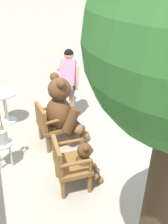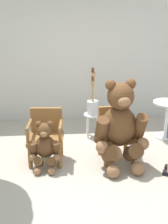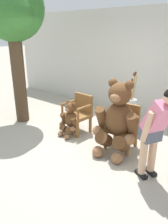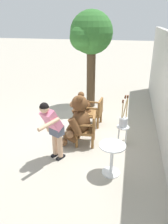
{
  "view_description": "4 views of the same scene",
  "coord_description": "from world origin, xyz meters",
  "px_view_note": "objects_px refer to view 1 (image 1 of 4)",
  "views": [
    {
      "loc": [
        -3.34,
        1.19,
        3.1
      ],
      "look_at": [
        0.22,
        -0.13,
        0.8
      ],
      "focal_mm": 40.0,
      "sensor_mm": 36.0,
      "label": 1
    },
    {
      "loc": [
        -0.32,
        -4.28,
        2.51
      ],
      "look_at": [
        0.03,
        0.17,
        0.92
      ],
      "focal_mm": 50.0,
      "sensor_mm": 36.0,
      "label": 2
    },
    {
      "loc": [
        2.47,
        -3.13,
        2.19
      ],
      "look_at": [
        -0.11,
        0.03,
        0.69
      ],
      "focal_mm": 35.0,
      "sensor_mm": 36.0,
      "label": 3
    },
    {
      "loc": [
        5.61,
        1.4,
        3.14
      ],
      "look_at": [
        -0.01,
        0.19,
        0.66
      ],
      "focal_mm": 35.0,
      "sensor_mm": 36.0,
      "label": 4
    }
  ],
  "objects_px": {
    "teddy_bear_large": "(63,111)",
    "person_visitor": "(68,80)",
    "wooden_chair_left": "(69,163)",
    "white_stool": "(3,148)",
    "round_side_table": "(5,104)",
    "wooden_chair_right": "(50,124)",
    "teddy_bear_small": "(86,163)",
    "brush_bucket": "(0,135)"
  },
  "relations": [
    {
      "from": "wooden_chair_left",
      "to": "white_stool",
      "type": "distance_m",
      "value": 1.26
    },
    {
      "from": "person_visitor",
      "to": "white_stool",
      "type": "xyz_separation_m",
      "value": [
        -1.18,
        1.55,
        -0.55
      ]
    },
    {
      "from": "wooden_chair_left",
      "to": "white_stool",
      "type": "xyz_separation_m",
      "value": [
        0.86,
        0.91,
        -0.11
      ]
    },
    {
      "from": "teddy_bear_large",
      "to": "person_visitor",
      "type": "bearing_deg",
      "value": -23.56
    },
    {
      "from": "wooden_chair_right",
      "to": "teddy_bear_small",
      "type": "xyz_separation_m",
      "value": [
        -1.16,
        -0.28,
        -0.08
      ]
    },
    {
      "from": "teddy_bear_small",
      "to": "person_visitor",
      "type": "bearing_deg",
      "value": -9.81
    },
    {
      "from": "teddy_bear_large",
      "to": "person_visitor",
      "type": "height_order",
      "value": "person_visitor"
    },
    {
      "from": "teddy_bear_small",
      "to": "wooden_chair_right",
      "type": "bearing_deg",
      "value": 13.73
    },
    {
      "from": "wooden_chair_right",
      "to": "teddy_bear_large",
      "type": "height_order",
      "value": "teddy_bear_large"
    },
    {
      "from": "white_stool",
      "to": "wooden_chair_right",
      "type": "bearing_deg",
      "value": -72.12
    },
    {
      "from": "wooden_chair_left",
      "to": "round_side_table",
      "type": "height_order",
      "value": "wooden_chair_left"
    },
    {
      "from": "person_visitor",
      "to": "white_stool",
      "type": "bearing_deg",
      "value": 127.4
    },
    {
      "from": "teddy_bear_large",
      "to": "round_side_table",
      "type": "distance_m",
      "value": 1.51
    },
    {
      "from": "teddy_bear_large",
      "to": "brush_bucket",
      "type": "xyz_separation_m",
      "value": [
        -0.31,
        1.17,
        -0.05
      ]
    },
    {
      "from": "wooden_chair_right",
      "to": "brush_bucket",
      "type": "bearing_deg",
      "value": 107.9
    },
    {
      "from": "wooden_chair_left",
      "to": "teddy_bear_large",
      "type": "distance_m",
      "value": 1.22
    },
    {
      "from": "wooden_chair_left",
      "to": "wooden_chair_right",
      "type": "xyz_separation_m",
      "value": [
        1.15,
        -0.0,
        0.0
      ]
    },
    {
      "from": "wooden_chair_left",
      "to": "person_visitor",
      "type": "relative_size",
      "value": 0.57
    },
    {
      "from": "teddy_bear_large",
      "to": "brush_bucket",
      "type": "height_order",
      "value": "teddy_bear_large"
    },
    {
      "from": "person_visitor",
      "to": "brush_bucket",
      "type": "distance_m",
      "value": 1.97
    },
    {
      "from": "wooden_chair_right",
      "to": "person_visitor",
      "type": "distance_m",
      "value": 1.18
    },
    {
      "from": "wooden_chair_right",
      "to": "brush_bucket",
      "type": "distance_m",
      "value": 0.97
    },
    {
      "from": "teddy_bear_large",
      "to": "person_visitor",
      "type": "relative_size",
      "value": 0.93
    },
    {
      "from": "brush_bucket",
      "to": "person_visitor",
      "type": "bearing_deg",
      "value": -52.6
    },
    {
      "from": "person_visitor",
      "to": "round_side_table",
      "type": "height_order",
      "value": "person_visitor"
    },
    {
      "from": "teddy_bear_small",
      "to": "brush_bucket",
      "type": "xyz_separation_m",
      "value": [
        0.87,
        1.19,
        0.25
      ]
    },
    {
      "from": "wooden_chair_right",
      "to": "teddy_bear_small",
      "type": "distance_m",
      "value": 1.2
    },
    {
      "from": "wooden_chair_right",
      "to": "wooden_chair_left",
      "type": "bearing_deg",
      "value": 179.99
    },
    {
      "from": "teddy_bear_large",
      "to": "white_stool",
      "type": "relative_size",
      "value": 3.06
    },
    {
      "from": "teddy_bear_large",
      "to": "teddy_bear_small",
      "type": "distance_m",
      "value": 1.21
    },
    {
      "from": "brush_bucket",
      "to": "wooden_chair_right",
      "type": "bearing_deg",
      "value": -72.1
    },
    {
      "from": "white_stool",
      "to": "brush_bucket",
      "type": "distance_m",
      "value": 0.28
    },
    {
      "from": "wooden_chair_left",
      "to": "round_side_table",
      "type": "relative_size",
      "value": 1.19
    },
    {
      "from": "round_side_table",
      "to": "wooden_chair_left",
      "type": "bearing_deg",
      "value": -161.87
    },
    {
      "from": "teddy_bear_large",
      "to": "teddy_bear_small",
      "type": "height_order",
      "value": "teddy_bear_large"
    },
    {
      "from": "wooden_chair_left",
      "to": "person_visitor",
      "type": "distance_m",
      "value": 2.19
    },
    {
      "from": "teddy_bear_small",
      "to": "white_stool",
      "type": "relative_size",
      "value": 1.71
    },
    {
      "from": "teddy_bear_small",
      "to": "brush_bucket",
      "type": "relative_size",
      "value": 0.88
    },
    {
      "from": "teddy_bear_small",
      "to": "round_side_table",
      "type": "bearing_deg",
      "value": 24.29
    },
    {
      "from": "person_visitor",
      "to": "brush_bucket",
      "type": "xyz_separation_m",
      "value": [
        -1.18,
        1.55,
        -0.27
      ]
    },
    {
      "from": "white_stool",
      "to": "round_side_table",
      "type": "xyz_separation_m",
      "value": [
        1.41,
        -0.17,
        0.09
      ]
    },
    {
      "from": "wooden_chair_right",
      "to": "teddy_bear_large",
      "type": "distance_m",
      "value": 0.34
    }
  ]
}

